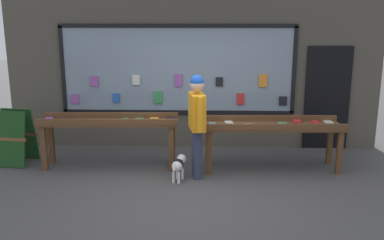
{
  "coord_description": "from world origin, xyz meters",
  "views": [
    {
      "loc": [
        0.27,
        -6.32,
        2.67
      ],
      "look_at": [
        0.04,
        0.79,
        0.94
      ],
      "focal_mm": 40.0,
      "sensor_mm": 36.0,
      "label": 1
    }
  ],
  "objects": [
    {
      "name": "shopfront_facade",
      "position": [
        0.02,
        2.39,
        1.77
      ],
      "size": [
        7.57,
        0.29,
        3.57
      ],
      "color": "#4C473D",
      "rests_on": "ground_plane"
    },
    {
      "name": "sandwich_board_sign",
      "position": [
        -3.23,
        1.14,
        0.51
      ],
      "size": [
        0.68,
        0.65,
        1.01
      ],
      "rotation": [
        0.0,
        0.0,
        -0.12
      ],
      "color": "#193F19",
      "rests_on": "ground_plane"
    },
    {
      "name": "display_table_right",
      "position": [
        1.45,
        0.99,
        0.73
      ],
      "size": [
        2.46,
        0.77,
        0.91
      ],
      "color": "brown",
      "rests_on": "ground_plane"
    },
    {
      "name": "ground_plane",
      "position": [
        0.0,
        0.0,
        0.0
      ],
      "size": [
        40.0,
        40.0,
        0.0
      ],
      "primitive_type": "plane",
      "color": "#474444"
    },
    {
      "name": "person_browsing",
      "position": [
        0.13,
        0.52,
        1.04
      ],
      "size": [
        0.31,
        0.67,
        1.75
      ],
      "rotation": [
        0.0,
        0.0,
        1.76
      ],
      "color": "#2D334C",
      "rests_on": "ground_plane"
    },
    {
      "name": "display_table_left",
      "position": [
        -1.45,
        0.99,
        0.76
      ],
      "size": [
        2.46,
        0.63,
        0.95
      ],
      "color": "brown",
      "rests_on": "ground_plane"
    },
    {
      "name": "small_dog",
      "position": [
        -0.17,
        0.37,
        0.28
      ],
      "size": [
        0.26,
        0.52,
        0.4
      ],
      "rotation": [
        0.0,
        0.0,
        1.33
      ],
      "color": "white",
      "rests_on": "ground_plane"
    }
  ]
}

